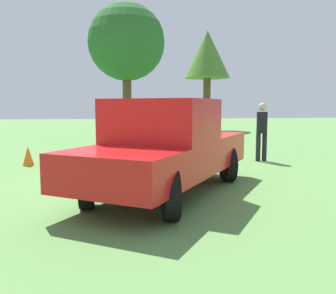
{
  "coord_description": "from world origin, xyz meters",
  "views": [
    {
      "loc": [
        7.35,
        -0.72,
        1.69
      ],
      "look_at": [
        0.38,
        0.23,
        0.9
      ],
      "focal_mm": 39.44,
      "sensor_mm": 36.0,
      "label": 1
    }
  ],
  "objects": [
    {
      "name": "tree_back_right",
      "position": [
        -13.25,
        -0.19,
        5.07
      ],
      "size": [
        4.16,
        4.16,
        7.19
      ],
      "color": "brown",
      "rests_on": "ground_plane"
    },
    {
      "name": "person_bystander",
      "position": [
        -3.32,
        3.6,
        1.01
      ],
      "size": [
        0.32,
        0.34,
        1.77
      ],
      "rotation": [
        0.0,
        0.0,
        0.01
      ],
      "color": "black",
      "rests_on": "ground_plane"
    },
    {
      "name": "tree_side",
      "position": [
        -17.49,
        5.35,
        5.03
      ],
      "size": [
        3.08,
        3.08,
        6.71
      ],
      "color": "brown",
      "rests_on": "ground_plane"
    },
    {
      "name": "traffic_cone",
      "position": [
        -3.39,
        -3.24,
        0.28
      ],
      "size": [
        0.32,
        0.32,
        0.55
      ],
      "primitive_type": "cone",
      "color": "orange",
      "rests_on": "ground_plane"
    },
    {
      "name": "sedan_near",
      "position": [
        -6.88,
        1.71,
        0.66
      ],
      "size": [
        4.85,
        3.25,
        1.45
      ],
      "rotation": [
        0.0,
        0.0,
        2.78
      ],
      "color": "black",
      "rests_on": "ground_plane"
    },
    {
      "name": "pickup_truck",
      "position": [
        0.48,
        0.16,
        0.94
      ],
      "size": [
        5.06,
        4.14,
        1.81
      ],
      "rotation": [
        0.0,
        0.0,
        2.57
      ],
      "color": "black",
      "rests_on": "ground_plane"
    },
    {
      "name": "ground_plane",
      "position": [
        0.0,
        0.0,
        0.0
      ],
      "size": [
        80.0,
        80.0,
        0.0
      ],
      "primitive_type": "plane",
      "color": "#5B8C47"
    }
  ]
}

